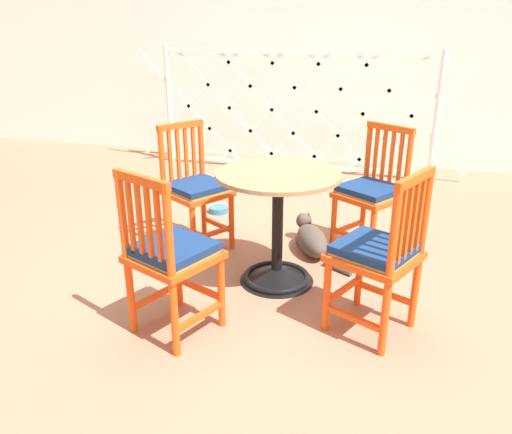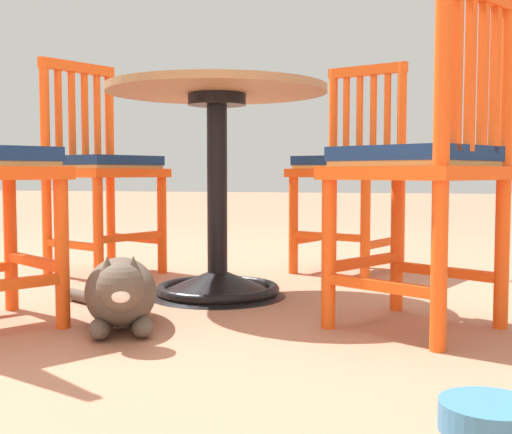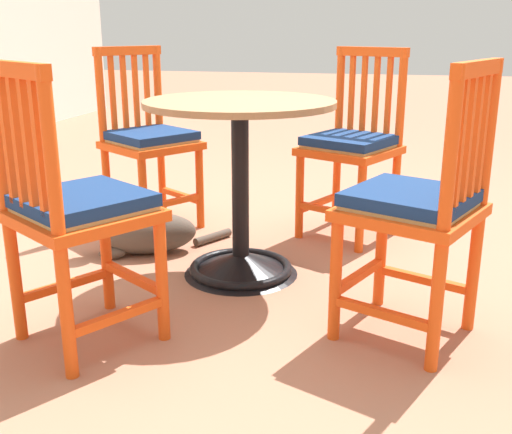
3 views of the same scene
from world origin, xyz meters
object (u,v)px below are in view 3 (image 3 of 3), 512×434
object	(u,v)px
cafe_table	(241,209)
orange_chair_tucked_in	(352,147)
orange_chair_by_planter	(77,212)
orange_chair_at_corner	(149,142)
orange_chair_facing_out	(417,209)
tabby_cat	(140,234)

from	to	relation	value
cafe_table	orange_chair_tucked_in	size ratio (longest dim) A/B	0.83
orange_chair_by_planter	orange_chair_at_corner	xyz separation A→B (m)	(1.22, 0.27, 0.00)
orange_chair_tucked_in	orange_chair_facing_out	bearing A→B (deg)	-164.15
orange_chair_by_planter	tabby_cat	xyz separation A→B (m)	(0.82, 0.16, -0.35)
cafe_table	orange_chair_facing_out	distance (m)	0.81
orange_chair_tucked_in	cafe_table	bearing A→B (deg)	147.75
orange_chair_by_planter	tabby_cat	distance (m)	0.91
tabby_cat	orange_chair_tucked_in	bearing A→B (deg)	-61.55
cafe_table	tabby_cat	bearing A→B (deg)	75.28
orange_chair_tucked_in	orange_chair_by_planter	bearing A→B (deg)	150.36
cafe_table	orange_chair_facing_out	world-z (taller)	orange_chair_facing_out
tabby_cat	orange_chair_facing_out	bearing A→B (deg)	-114.09
orange_chair_by_planter	orange_chair_facing_out	world-z (taller)	same
orange_chair_by_planter	tabby_cat	bearing A→B (deg)	11.17
orange_chair_at_corner	orange_chair_tucked_in	bearing A→B (deg)	-84.82
cafe_table	orange_chair_tucked_in	xyz separation A→B (m)	(0.63, -0.40, 0.16)
orange_chair_tucked_in	tabby_cat	xyz separation A→B (m)	(-0.49, 0.91, -0.35)
orange_chair_by_planter	orange_chair_tucked_in	size ratio (longest dim) A/B	1.00
orange_chair_tucked_in	tabby_cat	size ratio (longest dim) A/B	1.49
tabby_cat	cafe_table	bearing A→B (deg)	-104.72
cafe_table	orange_chair_at_corner	size ratio (longest dim) A/B	0.83
orange_chair_facing_out	tabby_cat	world-z (taller)	orange_chair_facing_out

